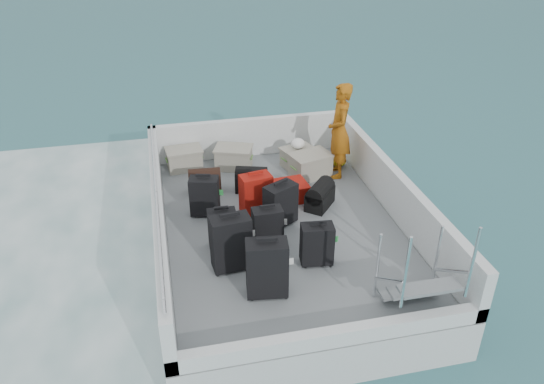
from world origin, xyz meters
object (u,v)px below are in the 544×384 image
Objects in this scene: suitcase_8 at (285,192)px; crate_3 at (310,166)px; crate_2 at (298,158)px; suitcase_1 at (222,229)px; crate_0 at (184,160)px; passenger at (339,131)px; suitcase_2 at (205,197)px; suitcase_4 at (267,228)px; suitcase_6 at (317,245)px; suitcase_7 at (281,205)px; suitcase_5 at (256,194)px; suitcase_0 at (231,244)px; crate_1 at (234,158)px; suitcase_3 at (267,269)px.

suitcase_8 is 0.92m from crate_3.
crate_2 is at bearing -30.02° from suitcase_8.
suitcase_1 reaches higher than crate_0.
crate_2 is 0.43m from crate_3.
passenger reaches higher than suitcase_8.
suitcase_4 is (0.73, -1.03, -0.01)m from suitcase_2.
passenger reaches higher than suitcase_2.
suitcase_6 is 0.90× the size of suitcase_7.
suitcase_2 is 0.76m from suitcase_5.
crate_0 is at bearing 108.41° from suitcase_4.
suitcase_2 is 1.16m from suitcase_7.
crate_2 is (1.78, 1.26, -0.15)m from suitcase_2.
suitcase_4 is 2.78m from crate_0.
suitcase_0 is 1.11m from suitcase_6.
suitcase_0 is 0.66m from suitcase_4.
crate_2 is (1.02, 1.38, -0.16)m from suitcase_5.
crate_1 is (-0.37, 1.95, -0.14)m from suitcase_7.
suitcase_2 reaches higher than suitcase_1.
suitcase_7 reaches higher than suitcase_4.
suitcase_4 is 0.95× the size of suitcase_5.
suitcase_5 is (0.02, 0.91, 0.02)m from suitcase_4.
suitcase_4 is 1.32m from suitcase_8.
passenger is at bearing 64.00° from suitcase_3.
suitcase_3 is (0.52, -1.98, 0.07)m from suitcase_2.
suitcase_3 is 1.16× the size of suitcase_7.
suitcase_3 is at bearing -66.39° from suitcase_0.
crate_1 is at bearing 79.11° from suitcase_2.
suitcase_2 is 1.26m from suitcase_4.
suitcase_2 is at bearing 136.34° from suitcase_6.
suitcase_0 is 3.10m from passenger.
crate_2 is at bearing -119.20° from passenger.
suitcase_5 reaches higher than crate_3.
suitcase_3 is 1.42× the size of crate_2.
suitcase_4 is at bearing -40.58° from suitcase_2.
crate_3 is (2.07, -0.75, 0.02)m from crate_0.
suitcase_8 is 1.21m from crate_2.
suitcase_2 is at bearing 160.84° from suitcase_5.
crate_0 is (-0.18, 1.60, -0.13)m from suitcase_2.
suitcase_1 is 0.96× the size of suitcase_4.
suitcase_2 is 1.61m from crate_0.
crate_1 is (-0.09, 1.56, -0.13)m from suitcase_5.
suitcase_8 is 2.04m from crate_0.
suitcase_2 is 1.99m from suitcase_6.
suitcase_0 is at bearing 179.06° from suitcase_6.
suitcase_5 is (0.57, 1.27, -0.07)m from suitcase_0.
suitcase_7 is 1.99m from crate_1.
crate_2 is (0.74, 1.77, -0.16)m from suitcase_7.
suitcase_4 reaches higher than crate_3.
suitcase_1 is 0.90× the size of crate_3.
suitcase_2 is 1.29m from suitcase_8.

